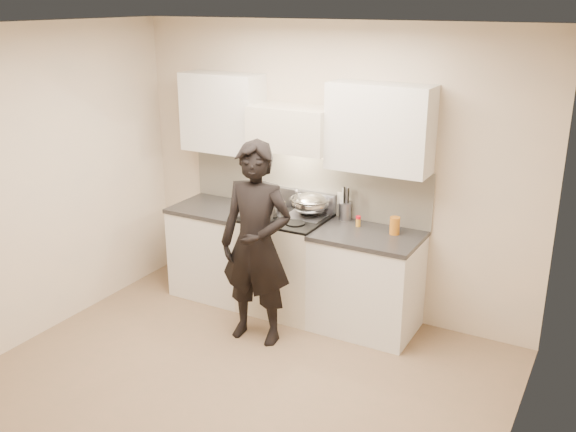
{
  "coord_description": "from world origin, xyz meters",
  "views": [
    {
      "loc": [
        2.43,
        -3.53,
        2.88
      ],
      "look_at": [
        -0.07,
        1.05,
        1.1
      ],
      "focal_mm": 40.0,
      "sensor_mm": 36.0,
      "label": 1
    }
  ],
  "objects_px": {
    "wok": "(310,203)",
    "utensil_crock": "(345,210)",
    "person": "(256,244)",
    "counter_right": "(366,281)",
    "stove": "(286,263)"
  },
  "relations": [
    {
      "from": "stove",
      "to": "person",
      "type": "relative_size",
      "value": 0.54
    },
    {
      "from": "stove",
      "to": "utensil_crock",
      "type": "distance_m",
      "value": 0.77
    },
    {
      "from": "stove",
      "to": "utensil_crock",
      "type": "bearing_deg",
      "value": 26.38
    },
    {
      "from": "wok",
      "to": "utensil_crock",
      "type": "distance_m",
      "value": 0.33
    },
    {
      "from": "counter_right",
      "to": "wok",
      "type": "bearing_deg",
      "value": 167.88
    },
    {
      "from": "utensil_crock",
      "to": "person",
      "type": "height_order",
      "value": "person"
    },
    {
      "from": "wok",
      "to": "utensil_crock",
      "type": "bearing_deg",
      "value": 18.95
    },
    {
      "from": "person",
      "to": "wok",
      "type": "bearing_deg",
      "value": 75.23
    },
    {
      "from": "person",
      "to": "stove",
      "type": "bearing_deg",
      "value": 89.94
    },
    {
      "from": "wok",
      "to": "stove",
      "type": "bearing_deg",
      "value": -143.03
    },
    {
      "from": "wok",
      "to": "person",
      "type": "height_order",
      "value": "person"
    },
    {
      "from": "utensil_crock",
      "to": "person",
      "type": "relative_size",
      "value": 0.17
    },
    {
      "from": "wok",
      "to": "person",
      "type": "relative_size",
      "value": 0.26
    },
    {
      "from": "wok",
      "to": "counter_right",
      "type": "bearing_deg",
      "value": -12.12
    },
    {
      "from": "counter_right",
      "to": "wok",
      "type": "distance_m",
      "value": 0.89
    }
  ]
}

